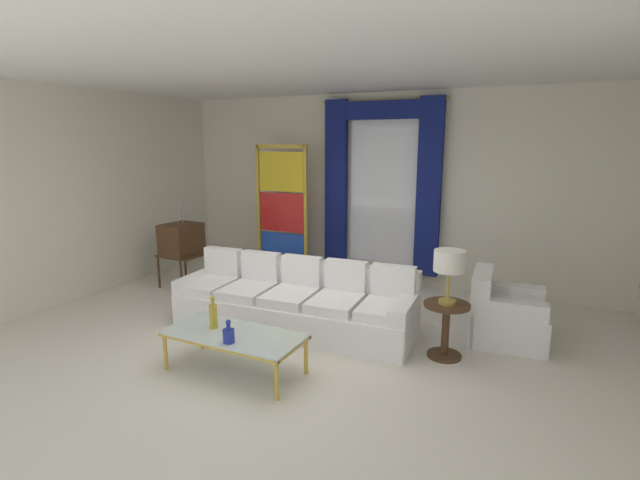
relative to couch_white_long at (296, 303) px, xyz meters
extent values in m
plane|color=silver|center=(0.22, -0.57, -0.31)|extent=(16.00, 16.00, 0.00)
cube|color=silver|center=(0.22, 2.49, 1.19)|extent=(8.00, 0.12, 3.00)
cube|color=silver|center=(-3.44, 0.03, 1.19)|extent=(0.12, 7.00, 3.00)
cube|color=white|center=(0.22, 0.23, 2.71)|extent=(8.00, 7.60, 0.04)
cube|color=white|center=(0.24, 2.41, 1.24)|extent=(1.10, 0.02, 2.50)
cylinder|color=gold|center=(0.24, 2.33, 2.55)|extent=(2.00, 0.04, 0.04)
cube|color=navy|center=(-0.53, 2.31, 1.24)|extent=(0.36, 0.12, 2.70)
cube|color=navy|center=(1.01, 2.31, 1.24)|extent=(0.36, 0.12, 2.70)
cube|color=navy|center=(0.24, 2.31, 2.41)|extent=(1.80, 0.10, 0.28)
cube|color=white|center=(0.01, -0.10, -0.12)|extent=(2.96, 1.10, 0.38)
cube|color=white|center=(-0.02, 0.27, 0.08)|extent=(2.91, 0.41, 0.78)
cube|color=white|center=(1.36, 0.00, -0.03)|extent=(0.26, 0.87, 0.56)
cube|color=white|center=(-1.35, -0.19, -0.03)|extent=(0.26, 0.87, 0.56)
cube|color=white|center=(1.17, -0.06, 0.13)|extent=(0.58, 0.77, 0.12)
cube|color=white|center=(1.14, 0.26, 0.35)|extent=(0.52, 0.18, 0.40)
cube|color=white|center=(0.59, -0.10, 0.13)|extent=(0.58, 0.77, 0.12)
cube|color=white|center=(0.57, 0.21, 0.35)|extent=(0.52, 0.18, 0.40)
cube|color=white|center=(0.01, -0.15, 0.13)|extent=(0.58, 0.77, 0.12)
cube|color=white|center=(-0.01, 0.17, 0.35)|extent=(0.52, 0.18, 0.40)
cube|color=white|center=(-0.57, -0.19, 0.13)|extent=(0.58, 0.77, 0.12)
cube|color=white|center=(-0.59, 0.13, 0.35)|extent=(0.52, 0.18, 0.40)
cube|color=white|center=(-1.15, -0.23, 0.13)|extent=(0.58, 0.77, 0.12)
cube|color=white|center=(-1.17, 0.09, 0.35)|extent=(0.52, 0.18, 0.40)
cube|color=silver|center=(0.02, -1.29, 0.09)|extent=(1.38, 0.63, 0.02)
cube|color=gold|center=(0.02, -0.99, 0.07)|extent=(1.38, 0.04, 0.03)
cube|color=gold|center=(0.02, -1.58, 0.07)|extent=(1.38, 0.04, 0.03)
cube|color=gold|center=(-0.65, -1.29, 0.07)|extent=(0.04, 0.63, 0.03)
cube|color=gold|center=(0.70, -1.29, 0.07)|extent=(0.04, 0.63, 0.03)
cylinder|color=gold|center=(-0.63, -1.01, -0.12)|extent=(0.04, 0.04, 0.38)
cylinder|color=gold|center=(0.68, -1.01, -0.12)|extent=(0.04, 0.04, 0.38)
cylinder|color=gold|center=(-0.63, -1.56, -0.12)|extent=(0.04, 0.04, 0.38)
cylinder|color=gold|center=(0.68, -1.56, -0.12)|extent=(0.04, 0.04, 0.38)
cylinder|color=gold|center=(-0.23, -1.28, 0.22)|extent=(0.08, 0.08, 0.24)
cylinder|color=gold|center=(-0.23, -1.28, 0.38)|extent=(0.04, 0.04, 0.06)
sphere|color=gold|center=(-0.23, -1.28, 0.43)|extent=(0.05, 0.05, 0.05)
cylinder|color=navy|center=(0.12, -1.49, 0.17)|extent=(0.11, 0.11, 0.13)
cylinder|color=navy|center=(0.12, -1.49, 0.26)|extent=(0.04, 0.04, 0.05)
sphere|color=navy|center=(0.12, -1.49, 0.30)|extent=(0.05, 0.05, 0.05)
cube|color=#472D19|center=(-2.44, 0.69, 0.19)|extent=(0.62, 0.54, 0.03)
cylinder|color=#472D19|center=(-2.69, 0.42, -0.06)|extent=(0.04, 0.04, 0.50)
cylinder|color=#472D19|center=(-2.67, 0.98, -0.06)|extent=(0.04, 0.04, 0.50)
cylinder|color=#472D19|center=(-2.22, 0.39, -0.06)|extent=(0.04, 0.04, 0.50)
cylinder|color=#472D19|center=(-2.19, 0.95, -0.06)|extent=(0.04, 0.04, 0.50)
cube|color=#472D19|center=(-2.44, 0.69, 0.45)|extent=(0.51, 0.58, 0.48)
cube|color=black|center=(-2.67, 0.70, 0.47)|extent=(0.03, 0.39, 0.30)
cylinder|color=gold|center=(-2.68, 0.62, 0.28)|extent=(0.01, 0.04, 0.04)
cylinder|color=gold|center=(-2.67, 0.78, 0.28)|extent=(0.01, 0.04, 0.04)
cylinder|color=silver|center=(-2.44, 0.69, 0.87)|extent=(0.01, 0.13, 0.34)
cylinder|color=silver|center=(-2.44, 0.69, 0.87)|extent=(0.01, 0.13, 0.34)
cube|color=white|center=(2.39, 0.72, -0.11)|extent=(0.86, 0.86, 0.40)
cube|color=white|center=(2.39, 0.72, 0.14)|extent=(0.74, 0.74, 0.10)
cube|color=white|center=(2.07, 0.70, 0.09)|extent=(0.27, 0.81, 0.80)
cube|color=white|center=(2.36, 1.04, -0.02)|extent=(0.75, 0.24, 0.58)
cube|color=white|center=(2.41, 0.41, -0.02)|extent=(0.75, 0.24, 0.58)
cube|color=gold|center=(-1.74, 1.81, 0.79)|extent=(0.05, 0.05, 2.20)
cube|color=gold|center=(-0.84, 1.81, 0.79)|extent=(0.05, 0.05, 2.20)
cube|color=gold|center=(-1.29, 1.81, 1.86)|extent=(0.90, 0.05, 0.06)
cube|color=gold|center=(-1.29, 1.81, -0.26)|extent=(0.90, 0.05, 0.10)
cube|color=#1E47B7|center=(-1.29, 1.81, 0.13)|extent=(0.82, 0.02, 0.64)
cube|color=red|center=(-1.29, 1.81, 0.79)|extent=(0.82, 0.02, 0.64)
cube|color=yellow|center=(-1.29, 1.81, 1.46)|extent=(0.82, 0.02, 0.64)
cylinder|color=beige|center=(-0.90, 1.56, -0.28)|extent=(0.16, 0.16, 0.06)
ellipsoid|color=#1F4BAC|center=(-0.90, 1.56, -0.17)|extent=(0.18, 0.32, 0.20)
sphere|color=#1F4BAC|center=(-0.90, 1.70, -0.06)|extent=(0.09, 0.09, 0.09)
cone|color=gold|center=(-0.90, 1.76, -0.06)|extent=(0.02, 0.04, 0.02)
cone|color=#266F3A|center=(-0.90, 1.38, -0.07)|extent=(0.44, 0.40, 0.50)
cylinder|color=#472D19|center=(1.82, -0.02, 0.27)|extent=(0.48, 0.48, 0.03)
cylinder|color=#472D19|center=(1.82, -0.02, -0.02)|extent=(0.08, 0.08, 0.55)
cylinder|color=#472D19|center=(1.82, -0.02, -0.29)|extent=(0.36, 0.36, 0.03)
cylinder|color=#B29338|center=(1.82, -0.02, 0.31)|extent=(0.18, 0.18, 0.04)
cylinder|color=#B29338|center=(1.82, -0.02, 0.51)|extent=(0.03, 0.03, 0.36)
cylinder|color=white|center=(1.82, -0.02, 0.75)|extent=(0.32, 0.32, 0.22)
camera|label=1|loc=(2.72, -4.80, 1.95)|focal=26.53mm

